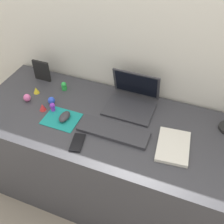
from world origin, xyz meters
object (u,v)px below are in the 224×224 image
object	(u,v)px
toy_figurine_blue	(51,101)
toy_figurine_green	(64,86)
laptop	(132,98)
keyboard	(113,131)
mouse	(65,117)
notebook_pad	(173,146)
picture_frame	(42,71)
cell_phone	(77,143)
toy_figurine_purple	(53,107)
toy_figurine_red	(42,107)
toy_figurine_yellow	(36,90)
toy_figurine_pink	(27,98)

from	to	relation	value
toy_figurine_blue	toy_figurine_green	bearing A→B (deg)	88.50
laptop	keyboard	world-z (taller)	laptop
mouse	keyboard	bearing A→B (deg)	0.94
notebook_pad	picture_frame	world-z (taller)	picture_frame
laptop	cell_phone	bearing A→B (deg)	-113.09
toy_figurine_blue	toy_figurine_purple	xyz separation A→B (m)	(0.04, -0.06, 0.01)
mouse	toy_figurine_purple	world-z (taller)	toy_figurine_purple
toy_figurine_purple	cell_phone	bearing A→B (deg)	-35.06
toy_figurine_red	toy_figurine_green	bearing A→B (deg)	84.03
cell_phone	toy_figurine_yellow	size ratio (longest dim) A/B	2.91
cell_phone	toy_figurine_green	size ratio (longest dim) A/B	2.18
toy_figurine_red	toy_figurine_purple	world-z (taller)	toy_figurine_purple
picture_frame	toy_figurine_blue	distance (m)	0.28
mouse	toy_figurine_green	xyz separation A→B (m)	(-0.14, 0.25, 0.01)
toy_figurine_yellow	notebook_pad	bearing A→B (deg)	-8.07
notebook_pad	toy_figurine_purple	size ratio (longest dim) A/B	3.99
toy_figurine_pink	toy_figurine_red	size ratio (longest dim) A/B	1.09
cell_phone	picture_frame	distance (m)	0.66
cell_phone	notebook_pad	size ratio (longest dim) A/B	0.53
keyboard	notebook_pad	world-z (taller)	same
toy_figurine_red	toy_figurine_pink	bearing A→B (deg)	164.04
picture_frame	toy_figurine_pink	size ratio (longest dim) A/B	2.96
toy_figurine_yellow	toy_figurine_purple	world-z (taller)	toy_figurine_purple
laptop	toy_figurine_purple	distance (m)	0.49
toy_figurine_green	mouse	bearing A→B (deg)	-60.77
toy_figurine_blue	toy_figurine_red	xyz separation A→B (m)	(-0.02, -0.07, -0.00)
notebook_pad	toy_figurine_blue	size ratio (longest dim) A/B	4.90
cell_phone	notebook_pad	bearing A→B (deg)	6.65
toy_figurine_red	cell_phone	bearing A→B (deg)	-27.14
cell_phone	toy_figurine_red	world-z (taller)	toy_figurine_red
laptop	keyboard	distance (m)	0.27
toy_figurine_green	toy_figurine_yellow	xyz separation A→B (m)	(-0.16, -0.10, -0.01)
picture_frame	toy_figurine_red	size ratio (longest dim) A/B	3.22
laptop	toy_figurine_yellow	xyz separation A→B (m)	(-0.63, -0.12, -0.03)
toy_figurine_pink	toy_figurine_red	xyz separation A→B (m)	(0.14, -0.04, -0.00)
toy_figurine_pink	toy_figurine_purple	bearing A→B (deg)	-6.65
keyboard	toy_figurine_pink	xyz separation A→B (m)	(-0.62, 0.06, 0.02)
toy_figurine_red	toy_figurine_yellow	xyz separation A→B (m)	(-0.13, 0.13, -0.00)
picture_frame	toy_figurine_yellow	bearing A→B (deg)	-75.51
laptop	toy_figurine_yellow	bearing A→B (deg)	-169.28
mouse	toy_figurine_pink	world-z (taller)	toy_figurine_pink
toy_figurine_blue	laptop	bearing A→B (deg)	20.27
laptop	toy_figurine_pink	size ratio (longest dim) A/B	5.91
keyboard	toy_figurine_blue	bearing A→B (deg)	168.69
mouse	toy_figurine_yellow	world-z (taller)	toy_figurine_yellow
toy_figurine_blue	toy_figurine_red	size ratio (longest dim) A/B	1.05
keyboard	mouse	distance (m)	0.31
laptop	toy_figurine_purple	size ratio (longest dim) A/B	4.99
notebook_pad	toy_figurine_blue	distance (m)	0.80
toy_figurine_yellow	toy_figurine_red	bearing A→B (deg)	-44.84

